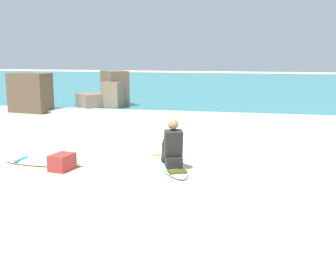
# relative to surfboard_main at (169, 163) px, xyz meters

# --- Properties ---
(ground_plane) EXTENTS (80.00, 80.00, 0.00)m
(ground_plane) POSITION_rel_surfboard_main_xyz_m (-0.56, -0.40, -0.04)
(ground_plane) COLOR beige
(sea) EXTENTS (80.00, 28.00, 0.10)m
(sea) POSITION_rel_surfboard_main_xyz_m (-0.56, 20.27, 0.01)
(sea) COLOR teal
(sea) RESTS_ON ground
(breaking_foam) EXTENTS (80.00, 0.90, 0.11)m
(breaking_foam) POSITION_rel_surfboard_main_xyz_m (-0.56, 6.57, 0.02)
(breaking_foam) COLOR white
(breaking_foam) RESTS_ON ground
(surfboard_main) EXTENTS (1.38, 2.23, 0.08)m
(surfboard_main) POSITION_rel_surfboard_main_xyz_m (0.00, 0.00, 0.00)
(surfboard_main) COLOR #9ED1E5
(surfboard_main) RESTS_ON ground
(surfer_seated) EXTENTS (0.56, 0.77, 0.95)m
(surfer_seated) POSITION_rel_surfboard_main_xyz_m (0.12, -0.25, 0.40)
(surfer_seated) COLOR #232326
(surfer_seated) RESTS_ON surfboard_main
(surfboard_spare_near) EXTENTS (1.83, 0.60, 0.08)m
(surfboard_spare_near) POSITION_rel_surfboard_main_xyz_m (-2.59, -0.45, 0.00)
(surfboard_spare_near) COLOR #EFE5C6
(surfboard_spare_near) RESTS_ON ground
(rock_outcrop_distant) EXTENTS (4.29, 3.05, 1.52)m
(rock_outcrop_distant) POSITION_rel_surfboard_main_xyz_m (-5.09, 7.23, 0.62)
(rock_outcrop_distant) COLOR brown
(rock_outcrop_distant) RESTS_ON ground
(beach_bag) EXTENTS (0.44, 0.54, 0.32)m
(beach_bag) POSITION_rel_surfboard_main_xyz_m (-2.00, -0.78, 0.12)
(beach_bag) COLOR maroon
(beach_bag) RESTS_ON ground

